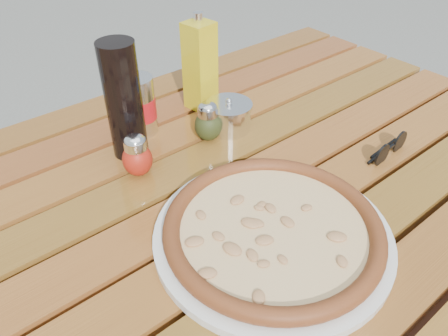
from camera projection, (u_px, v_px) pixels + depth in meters
table at (231, 218)px, 0.81m from camera, size 1.40×0.90×0.75m
plate at (272, 235)px, 0.66m from camera, size 0.40×0.40×0.01m
pizza at (273, 228)px, 0.65m from camera, size 0.40×0.40×0.03m
pepper_shaker at (137, 156)px, 0.77m from camera, size 0.06×0.06×0.08m
oregano_shaker at (208, 122)px, 0.86m from camera, size 0.06×0.06×0.08m
dark_bottle at (124, 101)px, 0.78m from camera, size 0.08×0.08×0.22m
soda_can at (139, 106)px, 0.87m from camera, size 0.08×0.08×0.12m
olive_oil_cruet at (200, 66)px, 0.93m from camera, size 0.06×0.06×0.21m
parmesan_tin at (229, 116)px, 0.89m from camera, size 0.12×0.12×0.07m
sunglasses at (390, 149)px, 0.83m from camera, size 0.11×0.03×0.04m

